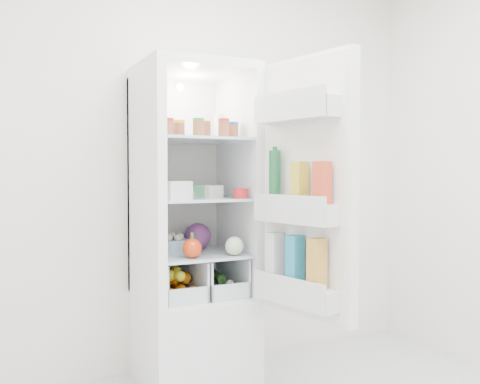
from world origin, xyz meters
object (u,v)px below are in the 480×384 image
red_cabbage (198,236)px  mushroom_bowl (173,247)px  fridge_door (304,194)px  refrigerator (191,265)px

red_cabbage → mushroom_bowl: 0.20m
mushroom_bowl → red_cabbage: bearing=24.8°
red_cabbage → fridge_door: (0.30, -0.66, 0.27)m
refrigerator → fridge_door: bearing=-60.3°
mushroom_bowl → fridge_door: fridge_door is taller
refrigerator → mushroom_bowl: 0.18m
fridge_door → mushroom_bowl: bearing=28.3°
refrigerator → red_cabbage: size_ratio=11.52×
refrigerator → fridge_door: 0.84m
mushroom_bowl → fridge_door: 0.82m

